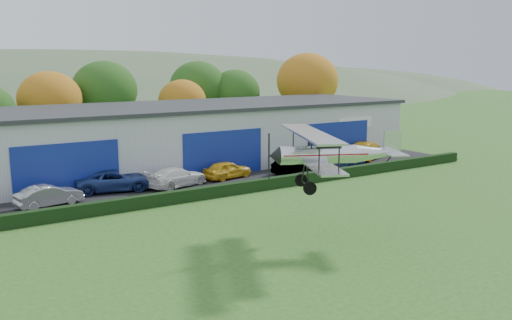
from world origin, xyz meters
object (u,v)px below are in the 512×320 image
car_3 (177,177)px  car_1 (49,196)px  car_4 (227,170)px  car_6 (332,158)px  car_7 (367,150)px  car_2 (115,180)px  biplane (330,153)px  car_5 (291,164)px  hangar (190,134)px

car_3 → car_1: bearing=77.7°
car_4 → car_6: car_6 is taller
car_3 → car_7: size_ratio=0.84×
car_2 → biplane: (5.71, -15.99, 3.69)m
car_2 → car_5: size_ratio=1.31×
car_2 → car_7: size_ratio=0.93×
hangar → car_5: 9.78m
car_7 → hangar: bearing=42.4°
car_4 → car_5: bearing=-109.3°
car_1 → car_3: size_ratio=0.85×
car_5 → car_6: bearing=-115.3°
car_7 → biplane: size_ratio=0.75×
car_6 → car_7: car_7 is taller
car_5 → car_7: 9.85m
hangar → car_1: (-13.75, -8.26, -1.94)m
car_3 → car_6: car_6 is taller
car_1 → car_6: car_6 is taller
car_5 → hangar: bearing=9.3°
car_2 → car_6: 18.43m
car_3 → car_4: 4.51m
car_1 → car_7: 28.69m
car_6 → biplane: bearing=162.0°
hangar → car_3: 9.25m
car_7 → biplane: bearing=107.7°
car_4 → car_5: 5.54m
hangar → car_1: 16.16m
car_3 → car_6: (14.18, -0.58, 0.09)m
car_4 → car_6: (9.70, -1.05, 0.11)m
car_7 → car_6: bearing=82.2°
car_2 → car_4: 8.68m
hangar → car_4: (-0.33, -7.20, -1.93)m
car_3 → car_5: 9.97m
car_6 → car_4: bearing=107.3°
car_3 → biplane: 15.39m
car_5 → car_7: size_ratio=0.71×
hangar → car_2: bearing=-144.0°
car_4 → car_6: 9.75m
car_7 → biplane: 24.35m
car_6 → biplane: size_ratio=0.74×
car_2 → car_1: bearing=123.6°
car_1 → car_2: bearing=-81.3°
hangar → car_3: size_ratio=8.49×
hangar → car_4: hangar is taller
car_1 → car_6: bearing=-101.2°
car_7 → biplane: biplane is taller
car_3 → car_7: bearing=-103.4°
car_3 → car_7: car_7 is taller
car_2 → car_7: car_7 is taller
car_4 → biplane: biplane is taller
car_2 → biplane: 17.38m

